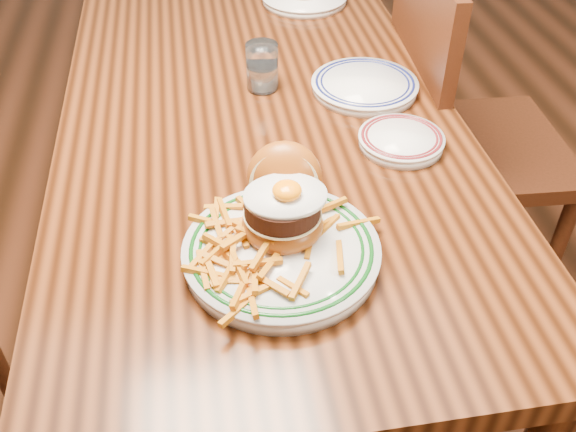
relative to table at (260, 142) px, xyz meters
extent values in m
plane|color=black|center=(0.00, 0.00, -0.66)|extent=(6.00, 6.00, 0.00)
cube|color=black|center=(0.00, 0.00, 0.06)|extent=(0.85, 1.60, 0.05)
cylinder|color=black|center=(-0.36, 0.74, -0.31)|extent=(0.07, 0.07, 0.70)
cylinder|color=black|center=(0.36, 0.74, -0.31)|extent=(0.07, 0.07, 0.70)
cylinder|color=#401B0D|center=(-0.66, -0.20, -0.46)|extent=(0.04, 0.04, 0.40)
cube|color=#401B0D|center=(0.62, 0.15, -0.19)|extent=(0.49, 0.49, 0.04)
cube|color=#401B0D|center=(0.42, 0.16, 0.08)|extent=(0.06, 0.46, 0.49)
cylinder|color=#401B0D|center=(0.83, 0.33, -0.44)|extent=(0.04, 0.04, 0.45)
cylinder|color=#401B0D|center=(0.44, 0.36, -0.44)|extent=(0.04, 0.04, 0.45)
cylinder|color=#401B0D|center=(0.81, -0.06, -0.44)|extent=(0.04, 0.04, 0.45)
cylinder|color=#401B0D|center=(0.42, -0.04, -0.44)|extent=(0.04, 0.04, 0.45)
cylinder|color=silver|center=(-0.02, -0.48, 0.10)|extent=(0.31, 0.31, 0.02)
cylinder|color=silver|center=(-0.02, -0.48, 0.12)|extent=(0.32, 0.32, 0.01)
torus|color=#0B4110|center=(-0.02, -0.48, 0.12)|extent=(0.30, 0.30, 0.01)
torus|color=#0B4110|center=(-0.02, -0.48, 0.12)|extent=(0.27, 0.27, 0.01)
ellipsoid|color=#904612|center=(-0.02, -0.44, 0.13)|extent=(0.13, 0.13, 0.06)
cylinder|color=beige|center=(-0.02, -0.44, 0.16)|extent=(0.13, 0.13, 0.00)
cylinder|color=black|center=(-0.02, -0.44, 0.17)|extent=(0.12, 0.12, 0.03)
ellipsoid|color=silver|center=(-0.01, -0.44, 0.19)|extent=(0.13, 0.11, 0.01)
ellipsoid|color=orange|center=(-0.01, -0.45, 0.21)|extent=(0.05, 0.05, 0.03)
ellipsoid|color=#904612|center=(0.00, -0.37, 0.17)|extent=(0.15, 0.13, 0.14)
cylinder|color=beige|center=(0.00, -0.38, 0.17)|extent=(0.12, 0.06, 0.11)
cylinder|color=silver|center=(0.26, -0.19, 0.10)|extent=(0.17, 0.17, 0.02)
cylinder|color=silver|center=(0.26, -0.19, 0.11)|extent=(0.17, 0.17, 0.01)
torus|color=maroon|center=(0.26, -0.19, 0.11)|extent=(0.16, 0.16, 0.01)
torus|color=maroon|center=(0.26, -0.19, 0.11)|extent=(0.15, 0.15, 0.01)
cube|color=silver|center=(0.28, -0.18, 0.11)|extent=(0.11, 0.05, 0.00)
cylinder|color=silver|center=(0.25, 0.04, 0.10)|extent=(0.24, 0.24, 0.02)
cylinder|color=silver|center=(0.25, 0.04, 0.11)|extent=(0.24, 0.24, 0.01)
torus|color=#0F154D|center=(0.25, 0.04, 0.11)|extent=(0.22, 0.22, 0.01)
torus|color=#0F154D|center=(0.25, 0.04, 0.11)|extent=(0.20, 0.20, 0.01)
cylinder|color=white|center=(0.02, 0.09, 0.14)|extent=(0.07, 0.07, 0.11)
cylinder|color=silver|center=(0.02, 0.09, 0.12)|extent=(0.06, 0.06, 0.05)
cylinder|color=silver|center=(0.20, 0.56, 0.10)|extent=(0.24, 0.24, 0.02)
camera|label=1|loc=(-0.13, -1.21, 0.82)|focal=40.00mm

